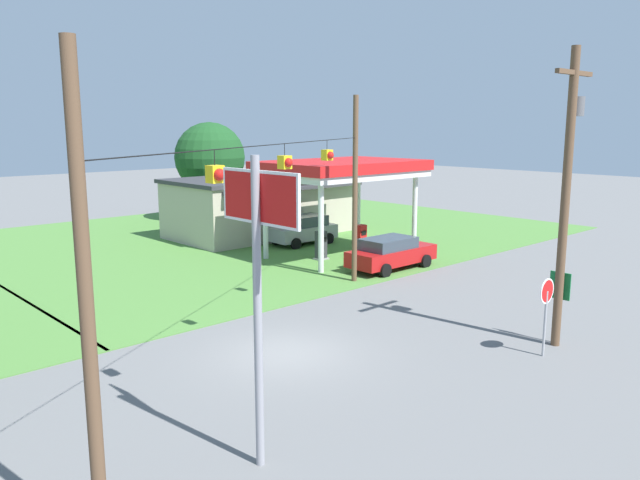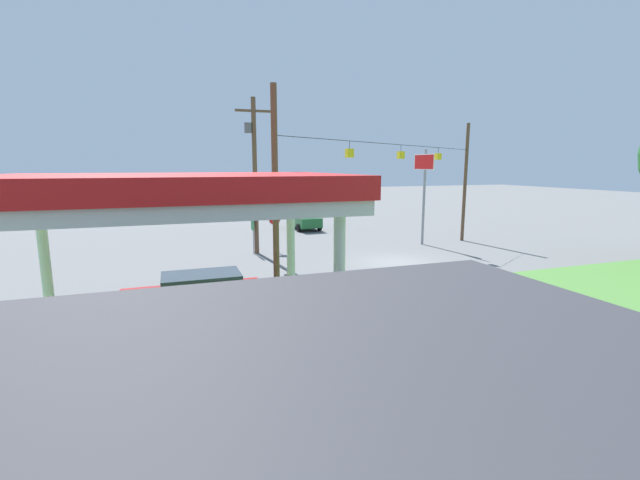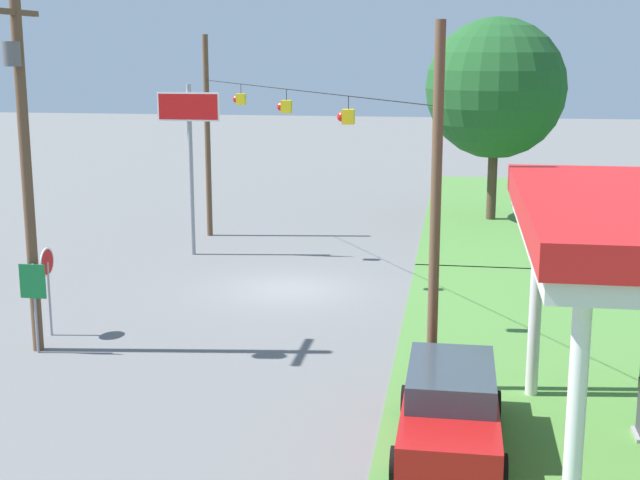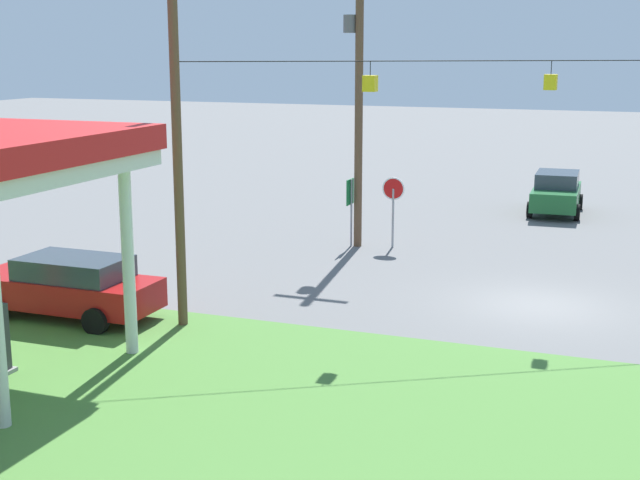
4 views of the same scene
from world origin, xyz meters
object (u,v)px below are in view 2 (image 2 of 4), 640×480
(car_on_crossroad, at_px, (303,219))
(stop_sign_overhead, at_px, (424,177))
(utility_pole_main, at_px, (254,168))
(stop_sign_roadside, at_px, (275,224))
(fuel_pump_far, at_px, (122,351))
(route_sign, at_px, (253,227))
(fuel_pump_near, at_px, (243,336))
(car_at_pumps_front, at_px, (196,295))
(gas_station_canopy, at_px, (177,195))
(car_at_pumps_rear, at_px, (150,428))

(car_on_crossroad, xyz_separation_m, stop_sign_overhead, (-5.66, 9.79, 3.82))
(car_on_crossroad, xyz_separation_m, utility_pole_main, (5.92, 9.04, 4.41))
(stop_sign_roadside, bearing_deg, fuel_pump_far, -116.83)
(stop_sign_overhead, height_order, route_sign, stop_sign_overhead)
(fuel_pump_near, distance_m, stop_sign_roadside, 15.79)
(car_at_pumps_front, xyz_separation_m, stop_sign_overhead, (-15.87, -10.11, 3.85))
(fuel_pump_near, height_order, route_sign, route_sign)
(route_sign, bearing_deg, car_at_pumps_front, 69.25)
(fuel_pump_near, xyz_separation_m, car_at_pumps_front, (1.03, -4.01, 0.12))
(route_sign, bearing_deg, gas_station_canopy, 72.70)
(gas_station_canopy, relative_size, route_sign, 3.57)
(fuel_pump_near, xyz_separation_m, stop_sign_roadside, (-4.52, -15.09, 1.07))
(stop_sign_overhead, bearing_deg, car_at_pumps_front, 32.51)
(car_at_pumps_front, bearing_deg, route_sign, -110.71)
(fuel_pump_near, height_order, stop_sign_overhead, stop_sign_overhead)
(car_at_pumps_front, relative_size, utility_pole_main, 0.52)
(fuel_pump_near, distance_m, car_at_pumps_front, 4.14)
(car_on_crossroad, relative_size, stop_sign_roadside, 1.75)
(stop_sign_overhead, bearing_deg, fuel_pump_near, 43.59)
(stop_sign_overhead, relative_size, utility_pole_main, 0.69)
(gas_station_canopy, height_order, car_at_pumps_rear, gas_station_canopy)
(stop_sign_roadside, distance_m, stop_sign_overhead, 10.76)
(fuel_pump_near, height_order, car_at_pumps_rear, car_at_pumps_rear)
(fuel_pump_near, xyz_separation_m, car_on_crossroad, (-9.17, -23.91, 0.16))
(car_at_pumps_front, relative_size, car_on_crossroad, 1.14)
(fuel_pump_far, bearing_deg, car_on_crossroad, -117.18)
(car_on_crossroad, height_order, stop_sign_roadside, stop_sign_roadside)
(car_at_pumps_front, height_order, stop_sign_roadside, stop_sign_roadside)
(gas_station_canopy, height_order, route_sign, gas_station_canopy)
(car_on_crossroad, distance_m, route_sign, 11.02)
(car_at_pumps_front, height_order, car_on_crossroad, car_on_crossroad)
(car_on_crossroad, bearing_deg, stop_sign_overhead, 27.65)
(car_at_pumps_front, bearing_deg, stop_sign_overhead, -147.45)
(stop_sign_roadside, bearing_deg, gas_station_canopy, -111.93)
(fuel_pump_far, distance_m, car_at_pumps_front, 4.52)
(car_at_pumps_rear, xyz_separation_m, utility_pole_main, (-5.52, -18.88, 4.40))
(fuel_pump_far, xyz_separation_m, stop_sign_roadside, (-7.63, -15.09, 1.07))
(car_at_pumps_rear, distance_m, stop_sign_overhead, 25.22)
(stop_sign_overhead, bearing_deg, gas_station_canopy, 40.75)
(gas_station_canopy, distance_m, fuel_pump_far, 4.27)
(fuel_pump_far, relative_size, stop_sign_roadside, 0.63)
(stop_sign_roadside, xyz_separation_m, route_sign, (1.47, 0.31, -0.10))
(car_at_pumps_rear, height_order, utility_pole_main, utility_pole_main)
(car_at_pumps_front, bearing_deg, fuel_pump_far, 62.67)
(car_at_pumps_front, bearing_deg, car_at_pumps_rear, 81.26)
(fuel_pump_near, xyz_separation_m, utility_pole_main, (-3.25, -14.87, 4.57))
(car_on_crossroad, distance_m, stop_sign_roadside, 10.01)
(car_on_crossroad, bearing_deg, fuel_pump_near, -23.38)
(gas_station_canopy, distance_m, route_sign, 15.77)
(fuel_pump_far, bearing_deg, utility_pole_main, -113.15)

